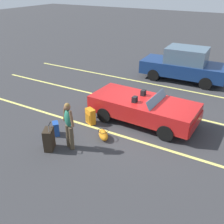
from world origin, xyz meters
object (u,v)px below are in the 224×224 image
object	(u,v)px
suitcase_large_black	(49,139)
parked_sedan_near	(184,65)
duffel_bag	(103,135)
suitcase_medium_bright	(90,116)
convertible_car	(148,109)
suitcase_small_carryon	(56,129)
traveler_person	(69,123)

from	to	relation	value
suitcase_large_black	parked_sedan_near	bearing A→B (deg)	-130.92
suitcase_large_black	duffel_bag	bearing A→B (deg)	-159.48
suitcase_medium_bright	parked_sedan_near	bearing A→B (deg)	-169.72
convertible_car	suitcase_large_black	distance (m)	3.90
convertible_car	suitcase_medium_bright	size ratio (longest dim) A/B	6.76
convertible_car	suitcase_medium_bright	bearing A→B (deg)	-146.80
duffel_bag	suitcase_small_carryon	bearing A→B (deg)	-158.91
suitcase_large_black	suitcase_small_carryon	bearing A→B (deg)	-91.83
suitcase_large_black	parked_sedan_near	world-z (taller)	parked_sedan_near
suitcase_medium_bright	traveler_person	distance (m)	1.84
convertible_car	duffel_bag	xyz separation A→B (m)	(-0.90, -1.85, -0.43)
suitcase_small_carryon	parked_sedan_near	xyz separation A→B (m)	(2.33, 7.93, 0.64)
duffel_bag	suitcase_large_black	bearing A→B (deg)	-131.09
suitcase_medium_bright	traveler_person	size ratio (longest dim) A/B	0.38
traveler_person	parked_sedan_near	bearing A→B (deg)	10.17
suitcase_medium_bright	duffel_bag	bearing A→B (deg)	80.65
traveler_person	parked_sedan_near	xyz separation A→B (m)	(1.38, 8.31, -0.04)
convertible_car	parked_sedan_near	distance (m)	5.46
suitcase_small_carryon	convertible_car	bearing A→B (deg)	176.61
suitcase_medium_bright	parked_sedan_near	distance (m)	6.86
suitcase_large_black	traveler_person	world-z (taller)	traveler_person
suitcase_small_carryon	suitcase_large_black	bearing A→B (deg)	68.68
duffel_bag	traveler_person	xyz separation A→B (m)	(-0.67, -1.01, 0.77)
suitcase_large_black	convertible_car	bearing A→B (deg)	-151.52
parked_sedan_near	suitcase_small_carryon	bearing A→B (deg)	71.52
suitcase_medium_bright	parked_sedan_near	size ratio (longest dim) A/B	0.14
suitcase_medium_bright	traveler_person	xyz separation A→B (m)	(0.34, -1.70, 0.62)
convertible_car	parked_sedan_near	xyz separation A→B (m)	(-0.19, 5.45, 0.30)
suitcase_large_black	suitcase_medium_bright	xyz separation A→B (m)	(0.22, 2.10, -0.06)
suitcase_small_carryon	duffel_bag	bearing A→B (deg)	153.21
traveler_person	suitcase_small_carryon	bearing A→B (deg)	87.63
suitcase_large_black	suitcase_small_carryon	xyz separation A→B (m)	(-0.39, 0.78, -0.12)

